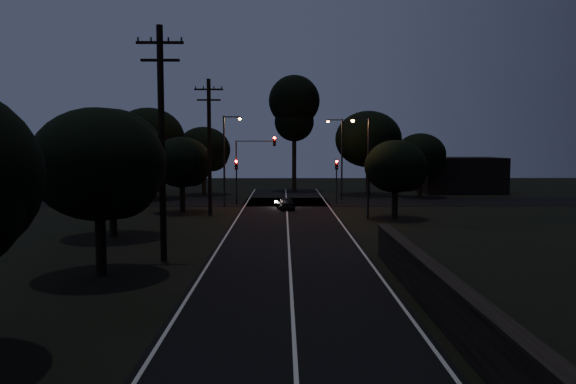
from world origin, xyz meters
name	(u,v)px	position (x,y,z in m)	size (l,w,h in m)	color
road_surface	(287,217)	(0.00, 31.12, 0.01)	(60.00, 70.00, 0.03)	black
utility_pole_mid	(162,140)	(-6.00, 15.00, 5.74)	(2.20, 0.30, 11.00)	black
utility_pole_far	(209,145)	(-6.00, 32.00, 5.48)	(2.20, 0.30, 10.50)	black
tree_left_b	(102,167)	(-7.80, 11.89, 4.57)	(5.55, 5.55, 7.05)	black
tree_left_c	(114,154)	(-10.29, 21.88, 4.93)	(6.04, 6.04, 7.63)	black
tree_left_d	(184,164)	(-8.33, 33.90, 3.96)	(4.83, 4.83, 6.12)	black
tree_far_nw	(205,151)	(-8.79, 49.88, 4.80)	(5.86, 5.86, 7.42)	black
tree_far_w	(151,140)	(-13.74, 45.85, 6.00)	(7.23, 7.23, 9.22)	black
tree_far_ne	(371,141)	(9.26, 49.85, 5.92)	(7.23, 7.23, 9.15)	black
tree_far_e	(422,156)	(14.19, 46.89, 4.31)	(5.25, 5.25, 6.66)	black
tree_right_a	(398,168)	(8.16, 29.91, 3.78)	(4.59, 4.59, 5.83)	black
tall_pine	(294,108)	(1.00, 55.00, 9.79)	(5.98, 5.98, 13.59)	black
building_left	(109,174)	(-20.00, 52.00, 2.20)	(10.00, 8.00, 4.40)	black
building_right	(459,175)	(20.00, 53.00, 2.00)	(9.00, 7.00, 4.00)	black
signal_left	(236,174)	(-4.60, 39.99, 2.84)	(0.28, 0.35, 4.10)	black
signal_right	(337,174)	(4.60, 39.99, 2.84)	(0.28, 0.35, 4.10)	black
signal_mast	(255,157)	(-2.91, 39.99, 4.34)	(3.70, 0.35, 6.25)	black
streetlight_a	(226,154)	(-5.31, 38.00, 4.64)	(1.66, 0.26, 8.00)	black
streetlight_b	(340,153)	(5.31, 44.00, 4.64)	(1.66, 0.26, 8.00)	black
streetlight_c	(366,160)	(5.83, 30.00, 4.35)	(1.46, 0.26, 7.50)	black
car	(286,203)	(-0.09, 35.87, 0.52)	(1.24, 3.07, 1.05)	black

